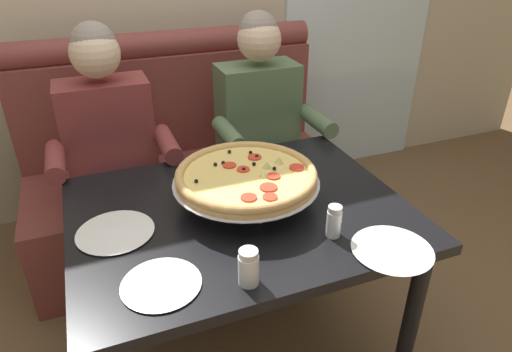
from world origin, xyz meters
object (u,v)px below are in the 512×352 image
object	(u,v)px
diner_left	(113,155)
diner_right	(265,131)
shaker_parmesan	(334,223)
pizza	(246,176)
plate_near_left	(115,230)
shaker_pepper_flakes	(249,269)
booth_bench	(185,175)
plate_near_right	(161,282)
plate_far_side	(392,248)
dining_table	(240,229)
patio_chair	(303,65)

from	to	relation	value
diner_left	diner_right	bearing A→B (deg)	0.00
shaker_parmesan	pizza	bearing A→B (deg)	123.53
plate_near_left	shaker_pepper_flakes	bearing A→B (deg)	-49.54
booth_bench	diner_right	bearing A→B (deg)	-35.66
pizza	shaker_parmesan	world-z (taller)	pizza
plate_near_right	booth_bench	bearing A→B (deg)	74.55
pizza	plate_far_side	distance (m)	0.54
dining_table	patio_chair	bearing A→B (deg)	58.40
dining_table	pizza	world-z (taller)	pizza
plate_near_left	patio_chair	xyz separation A→B (m)	(1.85, 2.30, -0.22)
dining_table	diner_right	xyz separation A→B (m)	(0.37, 0.66, 0.07)
plate_far_side	dining_table	bearing A→B (deg)	132.00
plate_far_side	plate_near_right	bearing A→B (deg)	171.19
diner_left	plate_far_side	size ratio (longest dim) A/B	5.05
plate_near_left	patio_chair	size ratio (longest dim) A/B	0.29
plate_near_right	plate_near_left	bearing A→B (deg)	107.03
booth_bench	diner_left	bearing A→B (deg)	-144.34
booth_bench	shaker_parmesan	world-z (taller)	booth_bench
diner_left	pizza	world-z (taller)	diner_left
booth_bench	shaker_parmesan	distance (m)	1.26
plate_near_left	plate_far_side	bearing A→B (deg)	-27.40
booth_bench	plate_near_right	distance (m)	1.31
booth_bench	plate_far_side	xyz separation A→B (m)	(0.36, -1.32, 0.35)
pizza	plate_far_side	world-z (taller)	pizza
booth_bench	diner_right	size ratio (longest dim) A/B	1.29
plate_near_left	plate_far_side	world-z (taller)	same
pizza	plate_near_left	world-z (taller)	pizza
diner_right	pizza	distance (m)	0.72
dining_table	plate_near_left	world-z (taller)	plate_near_left
diner_left	shaker_parmesan	xyz separation A→B (m)	(0.60, -0.92, 0.07)
diner_right	shaker_parmesan	size ratio (longest dim) A/B	11.62
plate_near_left	plate_near_right	distance (m)	0.31
diner_right	shaker_parmesan	world-z (taller)	diner_right
booth_bench	plate_far_side	distance (m)	1.41
booth_bench	plate_near_left	world-z (taller)	booth_bench
booth_bench	shaker_pepper_flakes	world-z (taller)	booth_bench
diner_left	plate_near_left	xyz separation A→B (m)	(-0.06, -0.65, 0.03)
plate_near_right	plate_far_side	distance (m)	0.70
dining_table	plate_near_left	size ratio (longest dim) A/B	4.65
pizza	plate_near_right	world-z (taller)	pizza
plate_near_right	plate_far_side	xyz separation A→B (m)	(0.69, -0.11, 0.00)
plate_far_side	diner_right	bearing A→B (deg)	89.27
shaker_parmesan	plate_near_left	world-z (taller)	shaker_parmesan
shaker_parmesan	patio_chair	world-z (taller)	patio_chair
booth_bench	pizza	size ratio (longest dim) A/B	3.18
plate_far_side	booth_bench	bearing A→B (deg)	105.15
booth_bench	diner_left	world-z (taller)	diner_left
diner_left	plate_near_left	distance (m)	0.65
pizza	plate_far_side	bearing A→B (deg)	-52.97
patio_chair	plate_far_side	bearing A→B (deg)	-111.43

